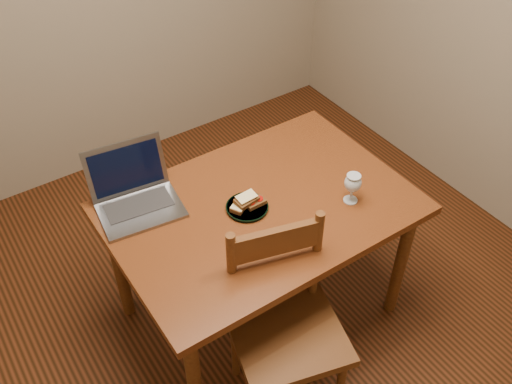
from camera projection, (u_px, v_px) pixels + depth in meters
floor at (256, 311)px, 2.97m from camera, size 3.20×3.20×0.02m
table at (261, 219)px, 2.54m from camera, size 1.30×0.90×0.74m
chair at (286, 322)px, 2.30m from camera, size 0.54×0.52×0.47m
plate at (247, 207)px, 2.46m from camera, size 0.19×0.19×0.02m
sandwich_cheese at (240, 205)px, 2.44m from camera, size 0.10×0.09×0.03m
sandwich_tomato at (255, 202)px, 2.45m from camera, size 0.09×0.05×0.03m
sandwich_top at (247, 199)px, 2.43m from camera, size 0.11×0.07×0.03m
milk_glass at (352, 188)px, 2.46m from camera, size 0.08×0.08×0.15m
laptop at (134, 190)px, 2.45m from camera, size 0.38×0.36×0.25m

